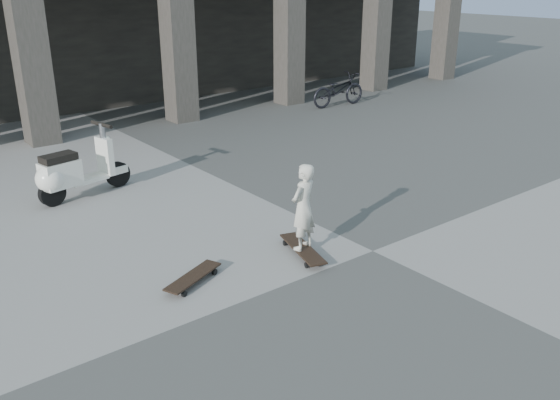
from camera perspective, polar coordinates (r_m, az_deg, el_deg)
ground at (r=8.31m, az=8.93°, el=-4.87°), size 90.00×90.00×0.00m
longboard at (r=8.08m, az=2.19°, el=-4.76°), size 0.52×1.08×0.11m
skateboard_spare at (r=7.44m, az=-8.36°, el=-7.38°), size 0.92×0.56×0.11m
child at (r=7.83m, az=2.25°, el=-0.69°), size 0.50×0.40×1.19m
scooter at (r=10.46m, az=-19.66°, el=2.44°), size 1.72×0.72×1.21m
bicycle at (r=17.32m, az=5.63°, el=10.51°), size 1.81×0.72×0.94m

